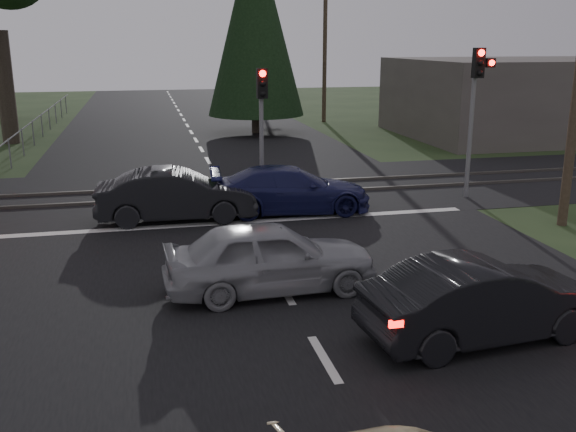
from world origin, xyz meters
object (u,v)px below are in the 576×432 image
object	(u,v)px
traffic_signal_center	(262,111)
blue_sedan	(290,190)
dark_hatchback	(484,300)
utility_pole_far	(255,43)
traffic_signal_right	(477,94)
silver_car	(270,257)
utility_pole_mid	(325,44)
dark_car_far	(177,195)

from	to	relation	value
traffic_signal_center	blue_sedan	xyz separation A→B (m)	(0.51, -1.69, -2.13)
dark_hatchback	utility_pole_far	bearing A→B (deg)	-11.73
traffic_signal_right	dark_hatchback	size ratio (longest dim) A/B	1.12
silver_car	blue_sedan	bearing A→B (deg)	-18.88
utility_pole_far	silver_car	size ratio (longest dim) A/B	2.12
utility_pole_mid	traffic_signal_right	bearing A→B (deg)	-92.66
traffic_signal_right	traffic_signal_center	bearing A→B (deg)	169.59
utility_pole_mid	utility_pole_far	distance (m)	25.00
traffic_signal_right	utility_pole_mid	bearing A→B (deg)	87.34
traffic_signal_right	silver_car	distance (m)	10.46
dark_hatchback	silver_car	world-z (taller)	silver_car
utility_pole_mid	dark_car_far	size ratio (longest dim) A/B	2.04
blue_sedan	dark_car_far	bearing A→B (deg)	97.09
traffic_signal_right	utility_pole_mid	xyz separation A→B (m)	(0.95, 20.53, 1.41)
utility_pole_mid	blue_sedan	bearing A→B (deg)	-108.40
traffic_signal_right	utility_pole_mid	world-z (taller)	utility_pole_mid
traffic_signal_center	dark_hatchback	xyz separation A→B (m)	(1.81, -10.54, -2.11)
silver_car	blue_sedan	world-z (taller)	silver_car
traffic_signal_right	blue_sedan	bearing A→B (deg)	-175.35
blue_sedan	traffic_signal_center	bearing A→B (deg)	20.94
utility_pole_far	dark_hatchback	size ratio (longest dim) A/B	2.14
blue_sedan	dark_hatchback	bearing A→B (deg)	-167.46
traffic_signal_right	utility_pole_far	bearing A→B (deg)	88.80
utility_pole_mid	blue_sedan	world-z (taller)	utility_pole_mid
utility_pole_far	dark_car_far	world-z (taller)	utility_pole_far
utility_pole_far	dark_hatchback	bearing A→B (deg)	-95.92
dark_car_far	utility_pole_far	bearing A→B (deg)	-10.04
utility_pole_mid	dark_hatchback	distance (m)	30.66
utility_pole_mid	dark_car_far	xyz separation A→B (m)	(-10.30, -21.19, -4.00)
traffic_signal_center	dark_hatchback	bearing A→B (deg)	-80.26
traffic_signal_center	utility_pole_mid	bearing A→B (deg)	68.79
dark_hatchback	blue_sedan	bearing A→B (deg)	2.54
utility_pole_mid	utility_pole_far	xyz separation A→B (m)	(0.00, 25.00, 0.00)
traffic_signal_right	dark_car_far	distance (m)	9.72
traffic_signal_right	utility_pole_far	xyz separation A→B (m)	(0.95, 45.53, 1.41)
traffic_signal_right	dark_car_far	xyz separation A→B (m)	(-9.34, -0.66, -2.59)
traffic_signal_right	silver_car	xyz separation A→B (m)	(-7.82, -6.45, -2.59)
traffic_signal_center	silver_car	size ratio (longest dim) A/B	0.97
silver_car	blue_sedan	size ratio (longest dim) A/B	0.91
traffic_signal_right	dark_hatchback	bearing A→B (deg)	-116.92
traffic_signal_center	dark_car_far	distance (m)	3.95
utility_pole_mid	traffic_signal_center	bearing A→B (deg)	-111.21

